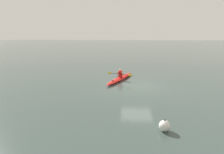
# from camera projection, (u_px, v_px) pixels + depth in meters

# --- Properties ---
(ground_plane) EXTENTS (160.00, 160.00, 0.00)m
(ground_plane) POSITION_uv_depth(u_px,v_px,m) (137.00, 86.00, 15.63)
(ground_plane) COLOR #384742
(kayak) EXTENTS (2.47, 4.84, 0.30)m
(kayak) POSITION_uv_depth(u_px,v_px,m) (120.00, 78.00, 17.34)
(kayak) COLOR red
(kayak) RESTS_ON ground
(kayaker) EXTENTS (2.18, 0.94, 0.74)m
(kayaker) POSITION_uv_depth(u_px,v_px,m) (120.00, 74.00, 17.24)
(kayaker) COLOR red
(kayaker) RESTS_ON kayak
(mooring_buoy_red_near) EXTENTS (0.49, 0.49, 0.54)m
(mooring_buoy_red_near) POSITION_uv_depth(u_px,v_px,m) (165.00, 126.00, 8.48)
(mooring_buoy_red_near) COLOR silver
(mooring_buoy_red_near) RESTS_ON ground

